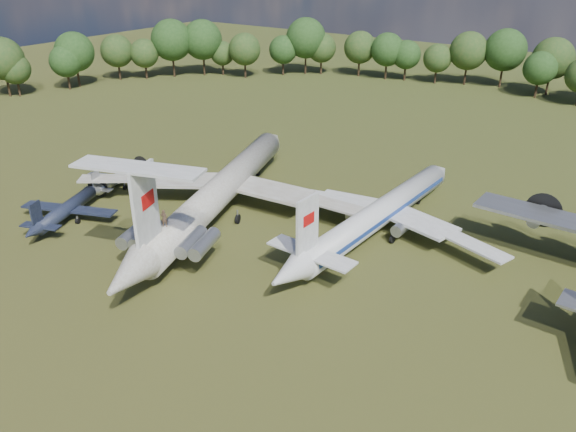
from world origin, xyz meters
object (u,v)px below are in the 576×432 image
Objects in this scene: il62_airliner at (221,196)px; tu104_jet at (379,218)px; person_on_il62 at (164,218)px; small_prop_west at (67,212)px; small_prop_northwest at (117,181)px.

tu104_jet is (19.32, 6.49, -0.47)m from il62_airliner.
person_on_il62 is at bearing -90.00° from il62_airliner.
il62_airliner is 3.09× the size of small_prop_west.
small_prop_west is at bearing -88.72° from small_prop_northwest.
small_prop_northwest is (-37.43, -8.38, -1.07)m from tu104_jet.
tu104_jet is 2.95× the size of small_prop_northwest.
small_prop_west reaches higher than small_prop_northwest.
person_on_il62 reaches higher than small_prop_west.
tu104_jet is at bearing 0.61° from il62_airliner.
small_prop_west is at bearing -156.71° from il62_airliner.
tu104_jet is 22.05× the size of person_on_il62.
small_prop_northwest is 7.47× the size of person_on_il62.
person_on_il62 reaches higher than tu104_jet.
person_on_il62 reaches higher than small_prop_northwest.
il62_airliner is 20.39m from tu104_jet.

